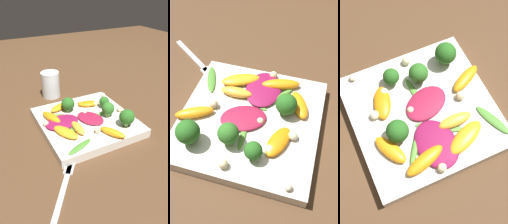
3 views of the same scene
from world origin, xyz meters
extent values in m
plane|color=#4C331E|center=(0.00, 0.00, 0.00)|extent=(2.40, 2.40, 0.00)
cube|color=silver|center=(0.00, 0.00, 0.01)|extent=(0.26, 0.26, 0.02)
cylinder|color=white|center=(-0.23, -0.02, 0.05)|extent=(0.06, 0.06, 0.09)
cube|color=silver|center=(0.19, -0.15, 0.00)|extent=(0.14, 0.10, 0.01)
cube|color=silver|center=(0.13, -0.11, 0.00)|extent=(0.04, 0.04, 0.01)
ellipsoid|color=maroon|center=(0.01, 0.01, 0.03)|extent=(0.10, 0.09, 0.01)
ellipsoid|color=maroon|center=(-0.01, -0.07, 0.03)|extent=(0.08, 0.10, 0.01)
ellipsoid|color=#FCAD33|center=(0.04, -0.05, 0.03)|extent=(0.06, 0.02, 0.02)
ellipsoid|color=orange|center=(-0.08, -0.05, 0.03)|extent=(0.05, 0.07, 0.02)
ellipsoid|color=orange|center=(0.10, 0.02, 0.03)|extent=(0.07, 0.05, 0.02)
ellipsoid|color=orange|center=(-0.06, 0.04, 0.03)|extent=(0.05, 0.07, 0.01)
ellipsoid|color=orange|center=(-0.04, -0.09, 0.03)|extent=(0.08, 0.05, 0.02)
ellipsoid|color=orange|center=(0.04, -0.08, 0.03)|extent=(0.08, 0.06, 0.02)
cylinder|color=#84AD5B|center=(0.02, 0.06, 0.03)|extent=(0.01, 0.01, 0.02)
sphere|color=#2D6B23|center=(0.02, 0.06, 0.05)|extent=(0.04, 0.04, 0.04)
cylinder|color=#84AD5B|center=(0.08, 0.08, 0.03)|extent=(0.01, 0.01, 0.02)
sphere|color=#26601E|center=(0.08, 0.08, 0.05)|extent=(0.04, 0.04, 0.04)
cylinder|color=#7A9E51|center=(-0.06, -0.03, 0.03)|extent=(0.02, 0.02, 0.01)
sphere|color=#26601E|center=(-0.06, -0.03, 0.05)|extent=(0.04, 0.04, 0.04)
cylinder|color=#84AD5B|center=(-0.03, 0.08, 0.03)|extent=(0.01, 0.01, 0.01)
sphere|color=#26601E|center=(-0.03, 0.08, 0.05)|extent=(0.03, 0.03, 0.03)
ellipsoid|color=#518E33|center=(0.01, -0.04, 0.03)|extent=(0.08, 0.06, 0.00)
ellipsoid|color=#47842D|center=(0.11, -0.07, 0.03)|extent=(0.04, 0.08, 0.01)
ellipsoid|color=#518E33|center=(0.00, 0.04, 0.03)|extent=(0.02, 0.06, 0.00)
ellipsoid|color=#518E33|center=(-0.04, -0.06, 0.03)|extent=(0.05, 0.06, 0.01)
sphere|color=beige|center=(-0.08, 0.02, 0.03)|extent=(0.02, 0.02, 0.02)
sphere|color=beige|center=(-0.02, -0.11, 0.03)|extent=(0.02, 0.02, 0.02)
sphere|color=beige|center=(-0.02, 0.01, 0.03)|extent=(0.01, 0.01, 0.01)
sphere|color=beige|center=(-0.05, 0.06, 0.03)|extent=(0.02, 0.02, 0.02)
sphere|color=beige|center=(0.07, -0.01, 0.03)|extent=(0.02, 0.02, 0.02)
sphere|color=beige|center=(0.01, 0.11, 0.03)|extent=(0.02, 0.02, 0.02)
sphere|color=beige|center=(-0.10, 0.12, 0.03)|extent=(0.01, 0.01, 0.01)
camera|label=1|loc=(0.46, -0.25, 0.37)|focal=35.00mm
camera|label=2|loc=(-0.09, 0.28, 0.41)|focal=42.00mm
camera|label=3|loc=(-0.10, -0.23, 0.54)|focal=50.00mm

